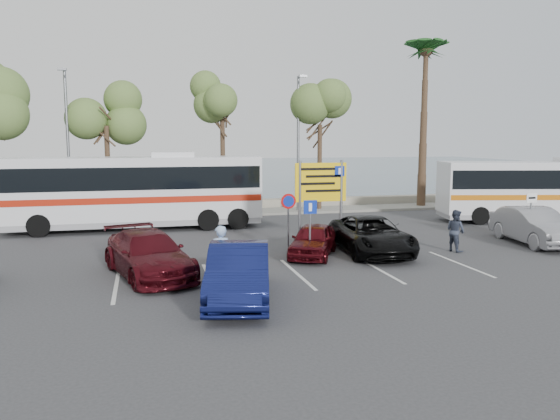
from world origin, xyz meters
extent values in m
plane|color=#333336|center=(0.00, 0.00, 0.00)|extent=(120.00, 120.00, 0.00)
cube|color=gray|center=(0.00, 14.00, 0.07)|extent=(44.00, 2.40, 0.15)
cube|color=gray|center=(0.00, 16.00, 0.30)|extent=(48.00, 0.80, 0.60)
plane|color=#405967|center=(0.00, 60.00, 0.01)|extent=(140.00, 140.00, 0.00)
cylinder|color=#382619|center=(-8.00, 14.00, 2.67)|extent=(0.28, 0.28, 5.04)
cylinder|color=#382619|center=(-1.50, 14.00, 2.95)|extent=(0.28, 0.28, 5.60)
cylinder|color=#382619|center=(4.50, 14.00, 2.74)|extent=(0.28, 0.28, 5.18)
cylinder|color=#382619|center=(11.50, 14.00, 5.15)|extent=(0.48, 0.48, 10.00)
cylinder|color=slate|center=(-10.00, 13.60, 4.15)|extent=(0.16, 0.16, 8.00)
cylinder|color=slate|center=(-10.00, 13.15, 8.10)|extent=(0.12, 0.90, 0.12)
cube|color=slate|center=(-10.00, 12.65, 8.05)|extent=(0.45, 0.25, 0.12)
cylinder|color=slate|center=(3.00, 13.60, 4.15)|extent=(0.16, 0.16, 8.00)
cylinder|color=slate|center=(3.00, 13.15, 8.10)|extent=(0.12, 0.90, 0.12)
cube|color=slate|center=(3.00, 12.65, 8.05)|extent=(0.45, 0.25, 0.12)
cylinder|color=slate|center=(0.10, 3.20, 1.80)|extent=(0.12, 0.12, 3.60)
cylinder|color=slate|center=(1.90, 3.20, 1.80)|extent=(0.12, 0.12, 3.60)
cube|color=yellow|center=(1.00, 3.20, 2.70)|extent=(2.20, 0.06, 1.60)
cube|color=#0C2699|center=(1.80, 3.16, 3.15)|extent=(0.42, 0.01, 0.42)
cylinder|color=slate|center=(-0.60, 2.40, 1.10)|extent=(0.07, 0.07, 2.20)
cylinder|color=#B20C0C|center=(-0.60, 2.37, 2.05)|extent=(0.60, 0.03, 0.60)
cylinder|color=slate|center=(-0.20, 0.80, 1.10)|extent=(0.07, 0.07, 2.20)
cube|color=#0C2699|center=(-0.20, 0.78, 2.00)|extent=(0.50, 0.03, 0.50)
cylinder|color=slate|center=(9.80, 1.50, 1.10)|extent=(0.07, 0.07, 2.20)
cube|color=white|center=(9.80, 1.48, 2.00)|extent=(0.50, 0.03, 0.40)
cube|color=silver|center=(-6.50, 9.63, 2.07)|extent=(12.29, 2.65, 3.02)
cube|color=black|center=(-6.50, 9.63, 2.61)|extent=(12.05, 2.69, 1.07)
cube|color=#A41E0C|center=(-6.50, 9.63, 1.59)|extent=(12.17, 2.68, 0.31)
cube|color=gray|center=(-6.50, 9.63, 0.56)|extent=(12.17, 2.62, 0.56)
cube|color=silver|center=(-6.50, 9.63, 3.71)|extent=(2.05, 1.64, 0.25)
cube|color=silver|center=(15.00, 6.94, 1.88)|extent=(11.39, 4.74, 2.74)
cube|color=black|center=(15.00, 6.94, 2.37)|extent=(11.18, 4.73, 0.97)
cube|color=#BD600B|center=(15.00, 6.94, 1.44)|extent=(11.29, 4.74, 0.28)
cube|color=gray|center=(15.00, 6.94, 0.51)|extent=(11.28, 4.69, 0.51)
cube|color=silver|center=(15.00, 6.94, 3.36)|extent=(2.14, 1.85, 0.22)
imported|color=#10174F|center=(-3.60, -3.50, 0.78)|extent=(2.60, 4.98, 1.56)
imported|color=#490C13|center=(-6.00, -0.10, 0.73)|extent=(3.37, 5.38, 1.45)
imported|color=#4A0A10|center=(0.15, 1.50, 0.62)|extent=(3.00, 3.93, 1.25)
imported|color=black|center=(2.55, 1.50, 0.71)|extent=(2.77, 5.32, 1.43)
imported|color=gray|center=(10.00, 1.50, 0.78)|extent=(2.27, 4.93, 1.56)
imported|color=#9AB8E0|center=(-3.90, -1.98, 0.95)|extent=(0.76, 0.56, 1.89)
imported|color=#32394B|center=(5.94, 1.00, 0.84)|extent=(0.82, 0.95, 1.68)
camera|label=1|loc=(-6.08, -18.11, 4.48)|focal=35.00mm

